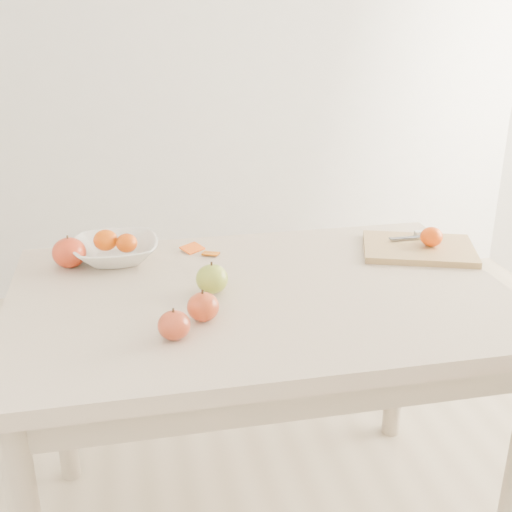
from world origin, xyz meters
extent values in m
plane|color=white|center=(0.00, 1.75, 1.35)|extent=(3.50, 0.00, 3.50)
cube|color=beige|center=(0.00, 0.00, 0.73)|extent=(1.20, 0.80, 0.04)
cylinder|color=#BCAA8E|center=(-0.54, 0.34, 0.35)|extent=(0.06, 0.06, 0.71)
cylinder|color=#BCAA8E|center=(0.54, 0.34, 0.35)|extent=(0.06, 0.06, 0.71)
cube|color=tan|center=(0.49, 0.16, 0.76)|extent=(0.36, 0.31, 0.02)
ellipsoid|color=red|center=(0.52, 0.15, 0.80)|extent=(0.06, 0.06, 0.05)
imported|color=white|center=(-0.34, 0.27, 0.78)|extent=(0.23, 0.23, 0.06)
ellipsoid|color=#E35508|center=(-0.37, 0.28, 0.81)|extent=(0.06, 0.06, 0.06)
ellipsoid|color=#C83607|center=(-0.31, 0.25, 0.80)|extent=(0.06, 0.06, 0.05)
cube|color=#EE5710|center=(-0.13, 0.30, 0.75)|extent=(0.07, 0.07, 0.01)
cube|color=#D2630E|center=(-0.09, 0.25, 0.75)|extent=(0.05, 0.05, 0.01)
cube|color=white|center=(0.55, 0.24, 0.78)|extent=(0.08, 0.02, 0.01)
cube|color=#34363C|center=(0.47, 0.21, 0.78)|extent=(0.10, 0.02, 0.00)
ellipsoid|color=olive|center=(-0.12, 0.01, 0.79)|extent=(0.08, 0.08, 0.07)
ellipsoid|color=maroon|center=(-0.22, -0.20, 0.78)|extent=(0.07, 0.07, 0.06)
ellipsoid|color=#96110A|center=(-0.46, 0.25, 0.79)|extent=(0.09, 0.09, 0.08)
ellipsoid|color=maroon|center=(-0.15, -0.13, 0.78)|extent=(0.07, 0.07, 0.06)
camera|label=1|loc=(-0.30, -1.38, 1.41)|focal=45.00mm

